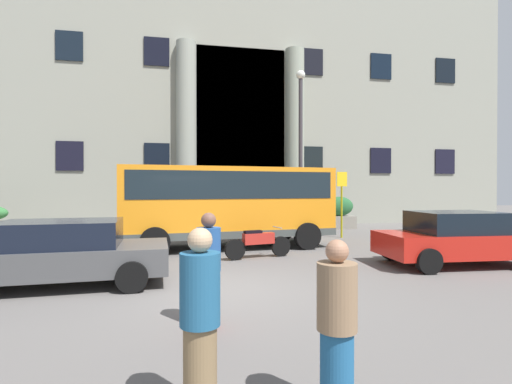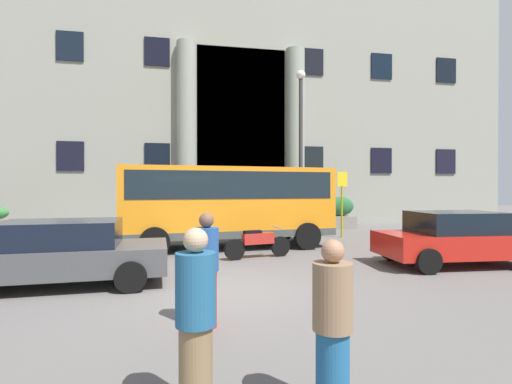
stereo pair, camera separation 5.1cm
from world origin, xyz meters
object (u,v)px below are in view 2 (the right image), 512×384
at_px(orange_minibus, 228,200).
at_px(bus_stop_sign, 342,197).
at_px(hedge_planter_east, 261,214).
at_px(hedge_planter_far_west, 339,213).
at_px(lamppost_plaza_centre, 301,139).
at_px(parked_coupe_end, 60,252).
at_px(white_taxi_kerbside, 455,238).
at_px(scooter_by_planter, 257,243).
at_px(pedestrian_woman_dark_dress, 333,328).
at_px(pedestrian_child_trailing, 196,322).
at_px(pedestrian_man_crossing, 207,269).

distance_m(orange_minibus, bus_stop_sign, 5.24).
relative_size(orange_minibus, hedge_planter_east, 4.55).
height_order(hedge_planter_far_west, lamppost_plaza_centre, lamppost_plaza_centre).
bearing_deg(parked_coupe_end, white_taxi_kerbside, -1.59).
xyz_separation_m(scooter_by_planter, pedestrian_woman_dark_dress, (-0.78, -7.69, 0.34)).
bearing_deg(bus_stop_sign, scooter_by_planter, -138.01).
height_order(hedge_planter_east, pedestrian_child_trailing, pedestrian_child_trailing).
xyz_separation_m(hedge_planter_east, lamppost_plaza_centre, (1.36, -2.16, 3.48)).
height_order(bus_stop_sign, hedge_planter_far_west, bus_stop_sign).
height_order(bus_stop_sign, scooter_by_planter, bus_stop_sign).
relative_size(orange_minibus, bus_stop_sign, 2.66).
bearing_deg(pedestrian_woman_dark_dress, bus_stop_sign, -176.59).
distance_m(white_taxi_kerbside, pedestrian_man_crossing, 7.53).
distance_m(parked_coupe_end, pedestrian_man_crossing, 4.14).
height_order(pedestrian_man_crossing, lamppost_plaza_centre, lamppost_plaza_centre).
height_order(parked_coupe_end, pedestrian_child_trailing, pedestrian_child_trailing).
xyz_separation_m(pedestrian_woman_dark_dress, lamppost_plaza_centre, (3.77, 12.95, 3.46)).
relative_size(hedge_planter_far_west, hedge_planter_east, 1.02).
bearing_deg(scooter_by_planter, hedge_planter_east, 64.14).
distance_m(hedge_planter_far_west, white_taxi_kerbside, 9.21).
height_order(hedge_planter_east, lamppost_plaza_centre, lamppost_plaza_centre).
bearing_deg(hedge_planter_east, white_taxi_kerbside, -70.19).
relative_size(white_taxi_kerbside, pedestrian_child_trailing, 2.39).
relative_size(bus_stop_sign, pedestrian_man_crossing, 1.62).
distance_m(scooter_by_planter, pedestrian_woman_dark_dress, 7.73).
height_order(white_taxi_kerbside, pedestrian_woman_dark_dress, pedestrian_woman_dark_dress).
height_order(white_taxi_kerbside, scooter_by_planter, white_taxi_kerbside).
bearing_deg(bus_stop_sign, pedestrian_child_trailing, -119.03).
height_order(parked_coupe_end, lamppost_plaza_centre, lamppost_plaza_centre).
height_order(hedge_planter_east, pedestrian_woman_dark_dress, hedge_planter_east).
bearing_deg(white_taxi_kerbside, hedge_planter_east, 112.71).
bearing_deg(white_taxi_kerbside, scooter_by_planter, 161.56).
xyz_separation_m(hedge_planter_far_west, scooter_by_planter, (-5.65, -7.23, -0.32)).
bearing_deg(pedestrian_man_crossing, hedge_planter_far_west, -147.79).
relative_size(scooter_by_planter, pedestrian_child_trailing, 1.21).
height_order(orange_minibus, parked_coupe_end, orange_minibus).
relative_size(orange_minibus, pedestrian_man_crossing, 4.31).
distance_m(hedge_planter_far_west, parked_coupe_end, 14.04).
bearing_deg(pedestrian_man_crossing, bus_stop_sign, -150.74).
bearing_deg(bus_stop_sign, orange_minibus, -160.95).
bearing_deg(pedestrian_woman_dark_dress, parked_coupe_end, -117.03).
bearing_deg(pedestrian_man_crossing, white_taxi_kerbside, 178.88).
bearing_deg(scooter_by_planter, pedestrian_child_trailing, -118.29).
xyz_separation_m(bus_stop_sign, pedestrian_man_crossing, (-6.10, -9.16, -0.84)).
xyz_separation_m(hedge_planter_far_west, pedestrian_woman_dark_dress, (-6.43, -14.91, 0.01)).
xyz_separation_m(hedge_planter_east, pedestrian_child_trailing, (-3.61, -14.91, 0.08)).
relative_size(scooter_by_planter, pedestrian_man_crossing, 1.21).
bearing_deg(pedestrian_man_crossing, hedge_planter_east, -132.05).
distance_m(hedge_planter_east, white_taxi_kerbside, 9.98).
height_order(bus_stop_sign, lamppost_plaza_centre, lamppost_plaza_centre).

